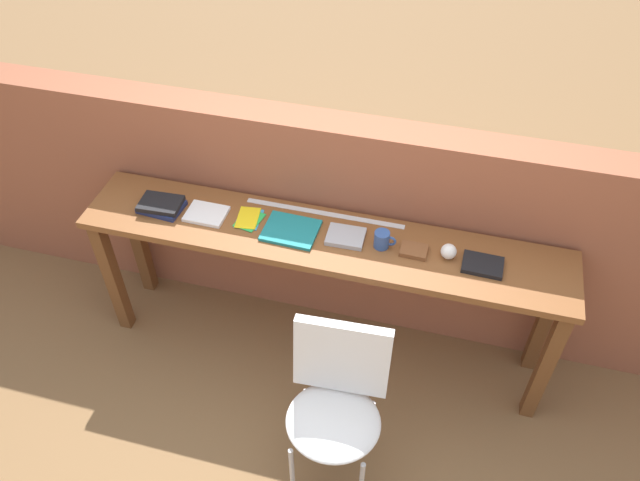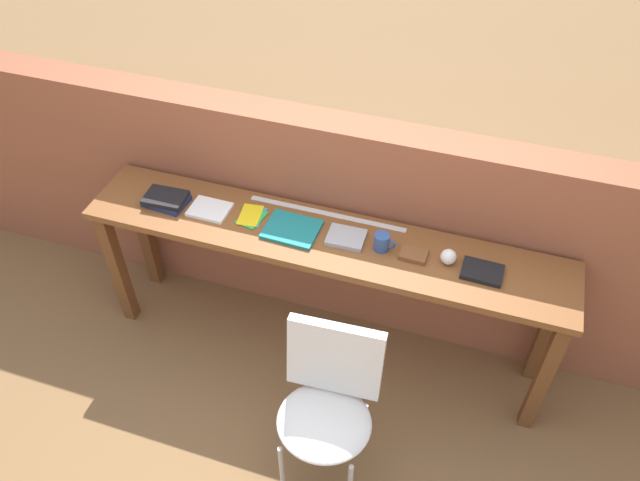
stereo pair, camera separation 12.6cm
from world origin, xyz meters
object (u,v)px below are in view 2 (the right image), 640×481
book_open_centre (292,229)px  mug (382,242)px  book_stack_leftmost (166,199)px  pamphlet_pile_colourful (251,216)px  sports_ball_small (448,257)px  chair_white_moulded (328,400)px  magazine_cycling (210,210)px  leather_journal_brown (413,254)px  book_repair_rightmost (482,272)px

book_open_centre → mug: mug is taller
book_stack_leftmost → pamphlet_pile_colourful: (0.47, 0.04, -0.02)m
sports_ball_small → mug: bearing=-178.7°
sports_ball_small → chair_white_moulded: bearing=-119.0°
pamphlet_pile_colourful → chair_white_moulded: bearing=-47.6°
book_stack_leftmost → book_open_centre: (0.70, 0.01, -0.02)m
book_stack_leftmost → magazine_cycling: bearing=3.1°
book_stack_leftmost → pamphlet_pile_colourful: book_stack_leftmost is taller
book_stack_leftmost → leather_journal_brown: book_stack_leftmost is taller
book_stack_leftmost → mug: size_ratio=2.12×
mug → chair_white_moulded: bearing=-95.0°
sports_ball_small → book_stack_leftmost: bearing=-179.0°
chair_white_moulded → magazine_cycling: (-0.86, 0.67, 0.36)m
pamphlet_pile_colourful → leather_journal_brown: 0.86m
chair_white_moulded → mug: size_ratio=8.10×
book_open_centre → mug: bearing=3.6°
pamphlet_pile_colourful → book_open_centre: 0.24m
chair_white_moulded → magazine_cycling: bearing=141.9°
chair_white_moulded → sports_ball_small: (0.38, 0.69, 0.39)m
leather_journal_brown → sports_ball_small: sports_ball_small is taller
chair_white_moulded → leather_journal_brown: size_ratio=6.86×
chair_white_moulded → sports_ball_small: sports_ball_small is taller
mug → pamphlet_pile_colourful: bearing=178.4°
chair_white_moulded → book_stack_leftmost: (-1.11, 0.66, 0.38)m
leather_journal_brown → book_stack_leftmost: bearing=-177.7°
book_stack_leftmost → mug: mug is taller
book_stack_leftmost → mug: bearing=0.9°
pamphlet_pile_colourful → mug: size_ratio=1.68×
magazine_cycling → book_stack_leftmost: bearing=-176.1°
magazine_cycling → pamphlet_pile_colourful: 0.22m
pamphlet_pile_colourful → book_open_centre: book_open_centre is taller
pamphlet_pile_colourful → mug: (0.70, -0.02, 0.04)m
leather_journal_brown → book_repair_rightmost: bearing=-0.7°
chair_white_moulded → book_open_centre: book_open_centre is taller
book_stack_leftmost → sports_ball_small: (1.49, 0.03, 0.01)m
book_stack_leftmost → book_repair_rightmost: book_stack_leftmost is taller
leather_journal_brown → book_repair_rightmost: 0.33m
chair_white_moulded → book_open_centre: bearing=121.2°
book_open_centre → leather_journal_brown: (0.62, 0.01, 0.00)m
pamphlet_pile_colourful → book_repair_rightmost: bearing=-1.6°
magazine_cycling → leather_journal_brown: (1.08, 0.00, 0.00)m
magazine_cycling → pamphlet_pile_colourful: magazine_cycling is taller
pamphlet_pile_colourful → mug: mug is taller
book_open_centre → sports_ball_small: bearing=3.4°
book_stack_leftmost → sports_ball_small: 1.49m
book_stack_leftmost → book_repair_rightmost: 1.65m
magazine_cycling → mug: mug is taller
book_open_centre → pamphlet_pile_colourful: bearing=174.0°
book_stack_leftmost → magazine_cycling: size_ratio=1.13×
magazine_cycling → sports_ball_small: size_ratio=2.71×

